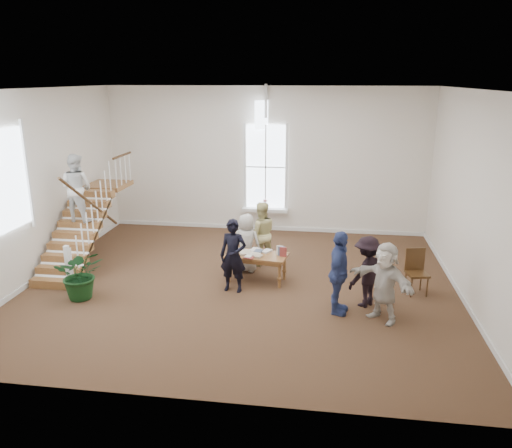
% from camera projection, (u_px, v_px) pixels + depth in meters
% --- Properties ---
extents(ground, '(10.00, 10.00, 0.00)m').
position_uv_depth(ground, '(242.00, 284.00, 11.90)').
color(ground, '#412F19').
rests_on(ground, ground).
extents(room_shell, '(10.49, 10.00, 10.00)m').
position_uv_depth(room_shell, '(265.00, 218.00, 15.96)').
color(room_shell, white).
rests_on(room_shell, ground).
extents(staircase, '(1.10, 4.10, 2.92)m').
position_uv_depth(staircase, '(79.00, 204.00, 12.74)').
color(staircase, brown).
rests_on(staircase, ground).
extents(library_table, '(1.53, 0.91, 0.74)m').
position_uv_depth(library_table, '(256.00, 257.00, 11.94)').
color(library_table, brown).
rests_on(library_table, ground).
extents(police_officer, '(0.67, 0.48, 1.70)m').
position_uv_depth(police_officer, '(233.00, 256.00, 11.30)').
color(police_officer, black).
rests_on(police_officer, ground).
extents(elderly_woman, '(0.80, 0.59, 1.50)m').
position_uv_depth(elderly_woman, '(246.00, 243.00, 12.51)').
color(elderly_woman, '#B9B5AB').
rests_on(elderly_woman, ground).
extents(person_yellow, '(0.97, 0.85, 1.69)m').
position_uv_depth(person_yellow, '(261.00, 234.00, 12.91)').
color(person_yellow, '#D8CE87').
rests_on(person_yellow, ground).
extents(woman_cluster_a, '(0.62, 1.10, 1.78)m').
position_uv_depth(woman_cluster_a, '(339.00, 273.00, 10.21)').
color(woman_cluster_a, navy).
rests_on(woman_cluster_a, ground).
extents(woman_cluster_b, '(1.10, 1.13, 1.55)m').
position_uv_depth(woman_cluster_b, '(367.00, 272.00, 10.59)').
color(woman_cluster_b, black).
rests_on(woman_cluster_b, ground).
extents(woman_cluster_c, '(1.44, 1.41, 1.65)m').
position_uv_depth(woman_cluster_c, '(385.00, 282.00, 9.92)').
color(woman_cluster_c, silver).
rests_on(woman_cluster_c, ground).
extents(floor_plant, '(1.31, 1.24, 1.15)m').
position_uv_depth(floor_plant, '(81.00, 274.00, 10.99)').
color(floor_plant, '#103514').
rests_on(floor_plant, ground).
extents(side_chair, '(0.54, 0.54, 1.04)m').
position_uv_depth(side_chair, '(416.00, 268.00, 11.29)').
color(side_chair, '#3D2610').
rests_on(side_chair, ground).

